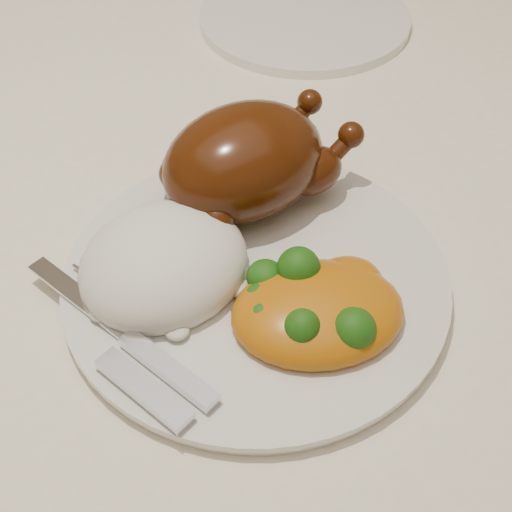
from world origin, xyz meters
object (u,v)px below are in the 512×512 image
dinner_plate (256,280)px  dining_table (104,248)px  side_plate (305,18)px  roast_chicken (248,160)px

dinner_plate → dining_table: bearing=104.7°
side_plate → roast_chicken: roast_chicken is taller
dining_table → roast_chicken: 0.22m
roast_chicken → dining_table: bearing=125.7°
dining_table → dinner_plate: 0.24m
dining_table → side_plate: bearing=18.8°
dining_table → roast_chicken: bearing=-53.6°
dinner_plate → roast_chicken: bearing=61.2°
roast_chicken → side_plate: bearing=45.3°
side_plate → dining_table: bearing=-161.2°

